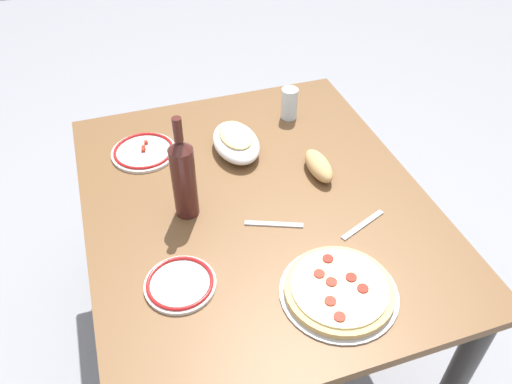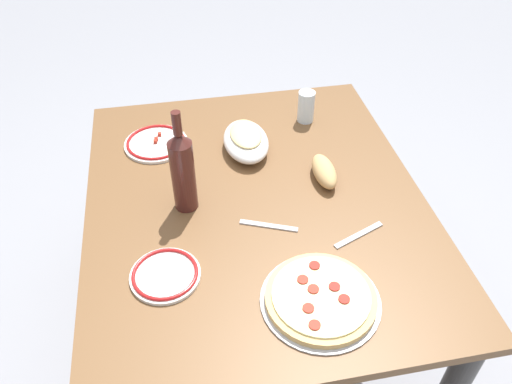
% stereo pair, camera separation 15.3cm
% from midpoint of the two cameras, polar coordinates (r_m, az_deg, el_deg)
% --- Properties ---
extents(ground_plane, '(8.00, 8.00, 0.00)m').
position_cam_midpoint_polar(ground_plane, '(2.12, 2.15, -15.62)').
color(ground_plane, gray).
rests_on(ground_plane, ground).
extents(dining_table, '(1.22, 1.02, 0.73)m').
position_cam_midpoint_polar(dining_table, '(1.63, 2.69, -3.87)').
color(dining_table, brown).
rests_on(dining_table, ground).
extents(pepperoni_pizza, '(0.30, 0.30, 0.03)m').
position_cam_midpoint_polar(pepperoni_pizza, '(1.31, 10.67, -11.78)').
color(pepperoni_pizza, '#B7B7BC').
rests_on(pepperoni_pizza, dining_table).
extents(baked_pasta_dish, '(0.24, 0.15, 0.08)m').
position_cam_midpoint_polar(baked_pasta_dish, '(1.72, 1.42, 5.79)').
color(baked_pasta_dish, white).
rests_on(baked_pasta_dish, dining_table).
extents(wine_bottle, '(0.07, 0.07, 0.33)m').
position_cam_midpoint_polar(wine_bottle, '(1.44, -5.25, 2.30)').
color(wine_bottle, '#471E19').
rests_on(wine_bottle, dining_table).
extents(water_glass, '(0.06, 0.06, 0.12)m').
position_cam_midpoint_polar(water_glass, '(1.87, 8.01, 9.39)').
color(water_glass, silver).
rests_on(water_glass, dining_table).
extents(side_plate_near, '(0.19, 0.19, 0.02)m').
position_cam_midpoint_polar(side_plate_near, '(1.35, -6.94, -9.35)').
color(side_plate_near, white).
rests_on(side_plate_near, dining_table).
extents(side_plate_far, '(0.22, 0.22, 0.02)m').
position_cam_midpoint_polar(side_plate_far, '(1.78, -8.75, 5.38)').
color(side_plate_far, white).
rests_on(side_plate_far, dining_table).
extents(bread_loaf, '(0.16, 0.07, 0.06)m').
position_cam_midpoint_polar(bread_loaf, '(1.63, 10.34, 2.18)').
color(bread_loaf, tan).
rests_on(bread_loaf, dining_table).
extents(fork_left, '(0.08, 0.16, 0.00)m').
position_cam_midpoint_polar(fork_left, '(1.49, 14.37, -4.84)').
color(fork_left, '#B7B7BC').
rests_on(fork_left, dining_table).
extents(fork_right, '(0.08, 0.16, 0.00)m').
position_cam_midpoint_polar(fork_right, '(1.47, 4.43, -3.93)').
color(fork_right, '#B7B7BC').
rests_on(fork_right, dining_table).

